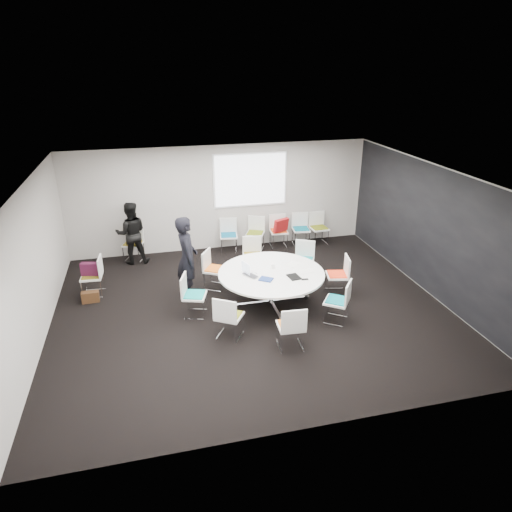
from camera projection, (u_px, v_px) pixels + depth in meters
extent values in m
cube|color=black|center=(251.00, 309.00, 9.58)|extent=(8.00, 7.00, 0.04)
cube|color=white|center=(251.00, 175.00, 8.45)|extent=(8.00, 7.00, 0.04)
cube|color=#ABA6A1|center=(221.00, 198.00, 12.15)|extent=(8.00, 0.04, 2.80)
cube|color=#ABA6A1|center=(313.00, 346.00, 5.87)|extent=(8.00, 0.04, 2.80)
cube|color=#ABA6A1|center=(32.00, 266.00, 8.13)|extent=(0.04, 7.00, 2.80)
cube|color=#ABA6A1|center=(431.00, 230.00, 9.89)|extent=(0.04, 7.00, 2.80)
cube|color=black|center=(430.00, 230.00, 9.88)|extent=(0.01, 6.94, 2.74)
cube|color=silver|center=(271.00, 302.00, 9.74)|extent=(0.90, 0.90, 0.08)
cylinder|color=silver|center=(271.00, 288.00, 9.61)|extent=(0.10, 0.10, 0.65)
cylinder|color=white|center=(271.00, 273.00, 9.47)|extent=(2.21, 2.21, 0.04)
cube|color=white|center=(250.00, 180.00, 12.09)|extent=(1.90, 0.03, 1.35)
cube|color=silver|center=(336.00, 285.00, 10.09)|extent=(0.50, 0.50, 0.42)
cube|color=white|center=(337.00, 275.00, 9.99)|extent=(0.53, 0.54, 0.04)
cube|color=red|center=(337.00, 274.00, 9.98)|extent=(0.46, 0.47, 0.03)
cube|color=white|center=(347.00, 266.00, 9.91)|extent=(0.13, 0.46, 0.42)
cube|color=silver|center=(303.00, 270.00, 10.81)|extent=(0.56, 0.56, 0.42)
cube|color=white|center=(304.00, 261.00, 10.72)|extent=(0.61, 0.60, 0.04)
cube|color=#0C7B80|center=(304.00, 260.00, 10.71)|extent=(0.53, 0.52, 0.03)
cube|color=white|center=(305.00, 248.00, 10.82)|extent=(0.43, 0.24, 0.42)
cube|color=silver|center=(253.00, 265.00, 11.06)|extent=(0.47, 0.47, 0.42)
cube|color=white|center=(253.00, 256.00, 10.97)|extent=(0.51, 0.50, 0.04)
cube|color=olive|center=(253.00, 255.00, 10.96)|extent=(0.45, 0.43, 0.03)
cube|color=white|center=(252.00, 244.00, 11.07)|extent=(0.46, 0.10, 0.42)
cube|color=silver|center=(216.00, 279.00, 10.35)|extent=(0.58, 0.58, 0.42)
cube|color=white|center=(215.00, 270.00, 10.26)|extent=(0.61, 0.62, 0.04)
cube|color=orange|center=(215.00, 269.00, 10.25)|extent=(0.53, 0.54, 0.03)
cube|color=white|center=(206.00, 259.00, 10.22)|extent=(0.26, 0.41, 0.42)
cube|color=silver|center=(195.00, 306.00, 9.23)|extent=(0.53, 0.53, 0.42)
cube|color=white|center=(195.00, 296.00, 9.14)|extent=(0.56, 0.57, 0.04)
cube|color=#0A8785|center=(195.00, 294.00, 9.13)|extent=(0.48, 0.50, 0.03)
cube|color=white|center=(184.00, 285.00, 9.06)|extent=(0.17, 0.45, 0.42)
cube|color=silver|center=(229.00, 327.00, 8.50)|extent=(0.58, 0.58, 0.42)
cube|color=white|center=(229.00, 316.00, 8.41)|extent=(0.62, 0.62, 0.04)
cube|color=olive|center=(229.00, 315.00, 8.40)|extent=(0.54, 0.53, 0.03)
cube|color=white|center=(225.00, 311.00, 8.14)|extent=(0.41, 0.28, 0.42)
cube|color=silver|center=(290.00, 337.00, 8.19)|extent=(0.45, 0.45, 0.42)
cube|color=white|center=(291.00, 326.00, 8.10)|extent=(0.49, 0.47, 0.04)
cube|color=#CF6418|center=(291.00, 325.00, 8.08)|extent=(0.42, 0.41, 0.03)
cube|color=white|center=(294.00, 321.00, 7.82)|extent=(0.46, 0.07, 0.42)
cube|color=silver|center=(336.00, 311.00, 9.02)|extent=(0.59, 0.59, 0.42)
cube|color=white|center=(337.00, 301.00, 8.93)|extent=(0.63, 0.63, 0.04)
cube|color=#086B77|center=(337.00, 300.00, 8.92)|extent=(0.54, 0.55, 0.03)
cube|color=white|center=(348.00, 293.00, 8.77)|extent=(0.30, 0.39, 0.42)
cube|color=silver|center=(229.00, 244.00, 12.32)|extent=(0.48, 0.48, 0.42)
cube|color=white|center=(229.00, 236.00, 12.23)|extent=(0.52, 0.50, 0.04)
cube|color=#0C587D|center=(229.00, 235.00, 12.21)|extent=(0.45, 0.44, 0.03)
cube|color=white|center=(228.00, 225.00, 12.33)|extent=(0.46, 0.10, 0.42)
cube|color=silver|center=(255.00, 242.00, 12.47)|extent=(0.56, 0.56, 0.42)
cube|color=white|center=(255.00, 234.00, 12.38)|extent=(0.60, 0.59, 0.04)
cube|color=#617116|center=(255.00, 233.00, 12.37)|extent=(0.52, 0.51, 0.03)
cube|color=white|center=(257.00, 223.00, 12.47)|extent=(0.43, 0.23, 0.42)
cube|color=silver|center=(279.00, 239.00, 12.62)|extent=(0.45, 0.45, 0.42)
cube|color=white|center=(279.00, 232.00, 12.53)|extent=(0.49, 0.47, 0.04)
cube|color=red|center=(279.00, 231.00, 12.52)|extent=(0.42, 0.40, 0.03)
cube|color=white|center=(277.00, 221.00, 12.63)|extent=(0.46, 0.07, 0.42)
cube|color=silver|center=(301.00, 237.00, 12.77)|extent=(0.47, 0.47, 0.42)
cube|color=white|center=(301.00, 230.00, 12.67)|extent=(0.51, 0.49, 0.04)
cube|color=#086279|center=(301.00, 229.00, 12.66)|extent=(0.44, 0.42, 0.03)
cube|color=white|center=(300.00, 219.00, 12.77)|extent=(0.46, 0.09, 0.42)
cube|color=silver|center=(319.00, 236.00, 12.86)|extent=(0.44, 0.44, 0.42)
cube|color=white|center=(319.00, 228.00, 12.76)|extent=(0.48, 0.46, 0.04)
cube|color=#636A14|center=(319.00, 227.00, 12.75)|extent=(0.42, 0.40, 0.03)
cube|color=white|center=(317.00, 218.00, 12.86)|extent=(0.46, 0.06, 0.42)
cube|color=silver|center=(93.00, 286.00, 10.04)|extent=(0.45, 0.45, 0.42)
cube|color=white|center=(92.00, 276.00, 9.95)|extent=(0.47, 0.49, 0.04)
cube|color=brown|center=(91.00, 275.00, 9.94)|extent=(0.41, 0.43, 0.03)
cube|color=white|center=(100.00, 266.00, 9.89)|extent=(0.07, 0.46, 0.42)
cube|color=silver|center=(134.00, 252.00, 11.77)|extent=(0.54, 0.54, 0.42)
cube|color=white|center=(133.00, 244.00, 11.68)|extent=(0.58, 0.57, 0.04)
cube|color=olive|center=(133.00, 243.00, 11.67)|extent=(0.51, 0.50, 0.03)
cube|color=white|center=(135.00, 233.00, 11.78)|extent=(0.44, 0.19, 0.42)
imported|color=black|center=(187.00, 258.00, 9.63)|extent=(0.46, 0.68, 1.85)
imported|color=black|center=(131.00, 233.00, 11.40)|extent=(0.78, 0.62, 1.60)
imported|color=#333338|center=(252.00, 275.00, 9.34)|extent=(0.37, 0.41, 0.03)
cube|color=silver|center=(246.00, 268.00, 9.36)|extent=(0.11, 0.29, 0.22)
cube|color=black|center=(294.00, 277.00, 9.25)|extent=(0.26, 0.33, 0.02)
cube|color=navy|center=(266.00, 279.00, 9.14)|extent=(0.33, 0.31, 0.03)
cube|color=white|center=(293.00, 264.00, 9.85)|extent=(0.36, 0.36, 0.00)
cube|color=silver|center=(307.00, 271.00, 9.52)|extent=(0.32, 0.24, 0.00)
cylinder|color=white|center=(273.00, 266.00, 9.63)|extent=(0.08, 0.08, 0.09)
cube|color=black|center=(305.00, 279.00, 9.16)|extent=(0.15, 0.08, 0.01)
cube|color=#401129|center=(90.00, 269.00, 9.88)|extent=(0.42, 0.23, 0.28)
cube|color=#402614|center=(90.00, 297.00, 9.76)|extent=(0.37, 0.17, 0.24)
cube|color=maroon|center=(281.00, 225.00, 12.24)|extent=(0.47, 0.33, 0.36)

